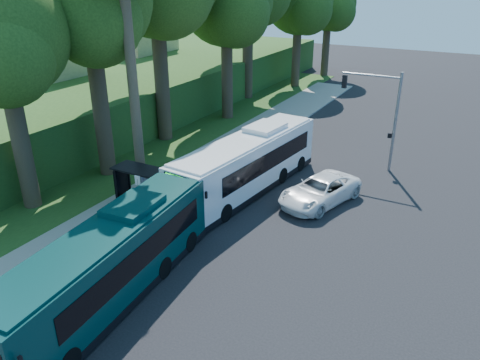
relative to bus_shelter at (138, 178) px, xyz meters
The scene contains 16 objects.
ground 8.00m from the bus_shelter, 21.51° to the left, with size 140.00×140.00×0.00m, color black.
sidewalk 3.35m from the bus_shelter, 90.90° to the left, with size 4.50×70.00×0.12m, color gray.
red_curb 3.07m from the bus_shelter, 26.83° to the right, with size 0.25×30.00×0.13m, color maroon.
grass_verge 9.90m from the bus_shelter, 126.16° to the left, with size 8.00×70.00×0.06m, color #234719.
bus_shelter is the anchor object (origin of this frame).
stop_sign_pole 2.85m from the bus_shelter, 49.08° to the right, with size 0.35×0.06×3.17m.
traffic_signal_pole 17.15m from the bus_shelter, 49.36° to the left, with size 4.10×0.30×7.00m.
hillside_backdrop 26.18m from the bus_shelter, 136.68° to the left, with size 24.00×60.00×8.80m.
tree_0 11.08m from the bus_shelter, 151.08° to the left, with size 8.40×8.00×15.70m.
tree_2 21.25m from the bus_shelter, 103.83° to the left, with size 8.82×8.40×15.12m.
tree_4 35.97m from the bus_shelter, 96.78° to the left, with size 8.40×8.00×14.14m.
tree_5 43.55m from the bus_shelter, 94.21° to the left, with size 7.35×7.00×12.86m.
tree_6 10.21m from the bus_shelter, 150.84° to the right, with size 7.56×7.20×13.74m.
white_bus 6.95m from the bus_shelter, 47.82° to the left, with size 4.12×13.21×3.87m.
teal_bus 8.77m from the bus_shelter, 58.02° to the right, with size 3.74×12.69×3.73m.
pickup 10.97m from the bus_shelter, 30.64° to the left, with size 2.70×5.85×1.63m, color white.
Camera 1 is at (10.17, -22.30, 13.01)m, focal length 35.00 mm.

